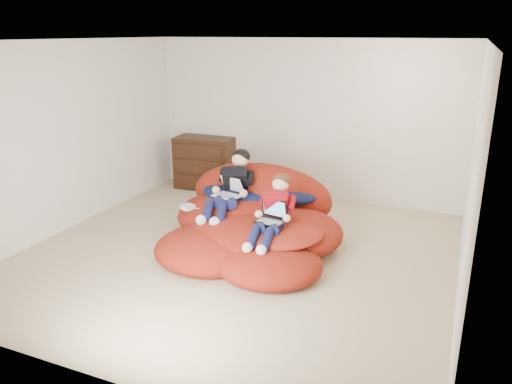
% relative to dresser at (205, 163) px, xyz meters
% --- Properties ---
extents(room_shell, '(5.10, 5.10, 2.77)m').
position_rel_dresser_xyz_m(room_shell, '(1.67, -2.24, -0.22)').
color(room_shell, '#BFAD88').
rests_on(room_shell, ground).
extents(dresser, '(1.01, 0.59, 0.89)m').
position_rel_dresser_xyz_m(dresser, '(0.00, 0.00, 0.00)').
color(dresser, '#331B0E').
rests_on(dresser, ground).
extents(beanbag_pile, '(2.36, 2.46, 0.94)m').
position_rel_dresser_xyz_m(beanbag_pile, '(1.67, -1.79, -0.19)').
color(beanbag_pile, maroon).
rests_on(beanbag_pile, ground).
extents(cream_pillow, '(0.43, 0.28, 0.28)m').
position_rel_dresser_xyz_m(cream_pillow, '(1.13, -0.93, 0.18)').
color(cream_pillow, beige).
rests_on(cream_pillow, beanbag_pile).
extents(older_boy, '(0.43, 1.15, 0.75)m').
position_rel_dresser_xyz_m(older_boy, '(1.33, -1.68, 0.25)').
color(older_boy, black).
rests_on(older_boy, beanbag_pile).
extents(younger_boy, '(0.33, 0.98, 0.69)m').
position_rel_dresser_xyz_m(younger_boy, '(2.11, -2.18, 0.18)').
color(younger_boy, '#A50E19').
rests_on(younger_boy, beanbag_pile).
extents(laptop_white, '(0.38, 0.42, 0.22)m').
position_rel_dresser_xyz_m(laptop_white, '(1.33, -1.75, 0.19)').
color(laptop_white, silver).
rests_on(laptop_white, older_boy).
extents(laptop_black, '(0.37, 0.33, 0.24)m').
position_rel_dresser_xyz_m(laptop_black, '(2.11, -2.23, 0.12)').
color(laptop_black, black).
rests_on(laptop_black, younger_boy).
extents(power_adapter, '(0.19, 0.19, 0.06)m').
position_rel_dresser_xyz_m(power_adapter, '(0.85, -2.01, -0.02)').
color(power_adapter, silver).
rests_on(power_adapter, beanbag_pile).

